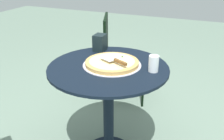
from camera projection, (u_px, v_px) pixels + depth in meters
patio_table at (108, 91)px, 1.76m from camera, size 0.81×0.81×0.74m
pizza_on_tray at (112, 63)px, 1.70m from camera, size 0.39×0.39×0.05m
pizza_server at (115, 60)px, 1.64m from camera, size 0.14×0.21×0.02m
drinking_cup at (154, 64)px, 1.59m from camera, size 0.06×0.06×0.11m
napkin_dispenser at (100, 43)px, 1.94m from camera, size 0.10×0.08×0.13m
patio_chair_far at (118, 53)px, 2.57m from camera, size 0.54×0.54×0.89m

